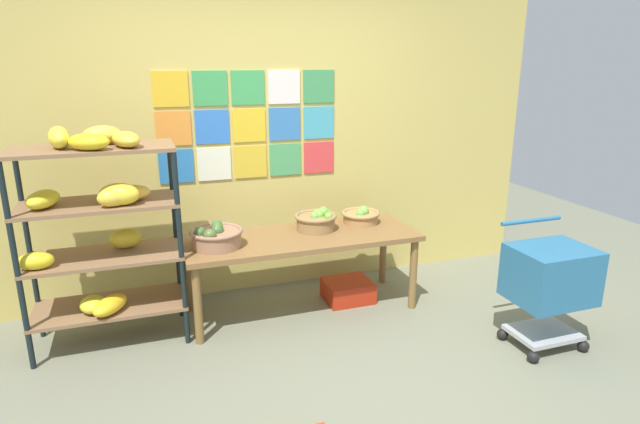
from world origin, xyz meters
The scene contains 9 objects.
ground centered at (0.00, 0.00, 0.00)m, with size 9.42×9.42×0.00m, color #6E705B.
back_wall_with_art centered at (0.00, 1.74, 1.34)m, with size 5.03×0.07×2.67m.
banana_shelf_unit centered at (-1.23, 1.12, 0.92)m, with size 1.02×0.54×1.53m.
display_table centered at (0.18, 1.17, 0.55)m, with size 1.80×0.67×0.62m.
fruit_basket_right centered at (0.33, 1.26, 0.70)m, with size 0.33×0.33×0.18m.
fruit_basket_back_left centered at (-0.48, 1.13, 0.70)m, with size 0.38×0.38×0.18m.
fruit_basket_centre centered at (0.74, 1.32, 0.68)m, with size 0.32×0.32×0.14m.
produce_crate_under_table centered at (0.59, 1.20, 0.08)m, with size 0.38×0.32×0.17m, color #B02812.
shopping_cart centered at (1.60, 0.08, 0.51)m, with size 0.52×0.46×0.86m.
Camera 1 is at (-0.96, -2.53, 1.93)m, focal length 29.75 mm.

